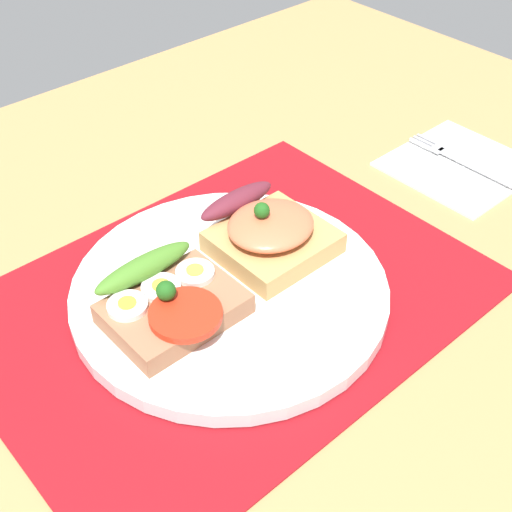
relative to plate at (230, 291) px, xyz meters
The scene contains 7 objects.
ground_plane 2.60cm from the plate, ahead, with size 120.00×90.00×3.20cm, color #B2854F.
placemat 0.85cm from the plate, ahead, with size 42.57×31.58×0.30cm, color maroon.
plate is the anchor object (origin of this frame).
sandwich_egg_tomato 6.21cm from the plate, behind, with size 10.46×9.98×4.08cm.
sandwich_salmon 6.42cm from the plate, 13.90° to the left, with size 9.63×10.42×5.29cm.
napkin 32.09cm from the plate, ahead, with size 14.09×13.48×0.60cm, color white.
fork 32.28cm from the plate, ahead, with size 1.62×13.46×0.32cm.
Camera 1 is at (-26.85, -33.46, 41.58)cm, focal length 48.41 mm.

